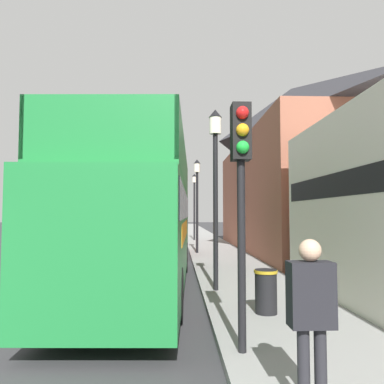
# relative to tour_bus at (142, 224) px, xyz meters

# --- Properties ---
(ground_plane) EXTENTS (144.00, 144.00, 0.00)m
(ground_plane) POSITION_rel_tour_bus_xyz_m (-3.73, 14.84, -1.85)
(ground_plane) COLOR #333335
(sidewalk) EXTENTS (2.95, 108.00, 0.14)m
(sidewalk) POSITION_rel_tour_bus_xyz_m (3.12, 11.84, -1.78)
(sidewalk) COLOR gray
(sidewalk) RESTS_ON ground_plane
(brick_terrace_rear) EXTENTS (6.00, 16.65, 9.42)m
(brick_terrace_rear) POSITION_rel_tour_bus_xyz_m (7.60, 10.36, 2.86)
(brick_terrace_rear) COLOR #935642
(brick_terrace_rear) RESTS_ON ground_plane
(tour_bus) EXTENTS (2.90, 10.73, 4.00)m
(tour_bus) POSITION_rel_tour_bus_xyz_m (0.00, 0.00, 0.00)
(tour_bus) COLOR #1E7A38
(tour_bus) RESTS_ON ground_plane
(parked_car_ahead_of_bus) EXTENTS (1.85, 3.99, 1.55)m
(parked_car_ahead_of_bus) POSITION_rel_tour_bus_xyz_m (0.52, 8.43, -1.13)
(parked_car_ahead_of_bus) COLOR maroon
(parked_car_ahead_of_bus) RESTS_ON ground_plane
(pedestrian_nearest) EXTENTS (0.46, 0.25, 1.74)m
(pedestrian_nearest) POSITION_rel_tour_bus_xyz_m (2.39, -6.89, -0.66)
(pedestrian_nearest) COLOR #232328
(pedestrian_nearest) RESTS_ON sidewalk
(traffic_signal) EXTENTS (0.28, 0.42, 3.65)m
(traffic_signal) POSITION_rel_tour_bus_xyz_m (1.96, -5.26, 0.97)
(traffic_signal) COLOR black
(traffic_signal) RESTS_ON sidewalk
(lamp_post_nearest) EXTENTS (0.35, 0.35, 4.83)m
(lamp_post_nearest) POSITION_rel_tour_bus_xyz_m (2.02, -0.81, 1.61)
(lamp_post_nearest) COLOR black
(lamp_post_nearest) RESTS_ON sidewalk
(lamp_post_second) EXTENTS (0.35, 0.35, 4.85)m
(lamp_post_second) POSITION_rel_tour_bus_xyz_m (2.02, 8.66, 1.62)
(lamp_post_second) COLOR black
(lamp_post_second) RESTS_ON sidewalk
(lamp_post_third) EXTENTS (0.35, 0.35, 5.11)m
(lamp_post_third) POSITION_rel_tour_bus_xyz_m (2.30, 18.13, 1.78)
(lamp_post_third) COLOR black
(lamp_post_third) RESTS_ON sidewalk
(litter_bin) EXTENTS (0.48, 0.48, 0.88)m
(litter_bin) POSITION_rel_tour_bus_xyz_m (2.80, -3.16, -1.24)
(litter_bin) COLOR black
(litter_bin) RESTS_ON sidewalk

